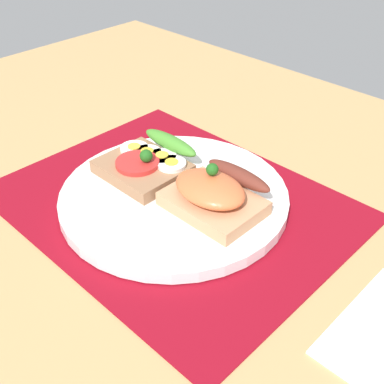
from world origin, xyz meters
TOP-DOWN VIEW (x-y plane):
  - ground_plane at (0.00, 0.00)cm, footprint 120.00×90.00cm
  - placemat at (0.00, 0.00)cm, footprint 40.13×31.65cm
  - plate at (0.00, 0.00)cm, footprint 27.20×27.20cm
  - sandwich_egg_tomato at (-5.55, 1.02)cm, footprint 10.20×10.08cm
  - sandwich_salmon at (5.42, 1.18)cm, footprint 10.61×9.27cm

SIDE VIEW (x-z plane):
  - ground_plane at x=0.00cm, z-range -3.20..0.00cm
  - placemat at x=0.00cm, z-range 0.00..0.30cm
  - plate at x=0.00cm, z-range 0.30..1.76cm
  - sandwich_egg_tomato at x=-5.55cm, z-range 1.18..5.00cm
  - sandwich_salmon at x=5.42cm, z-range 0.96..6.38cm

